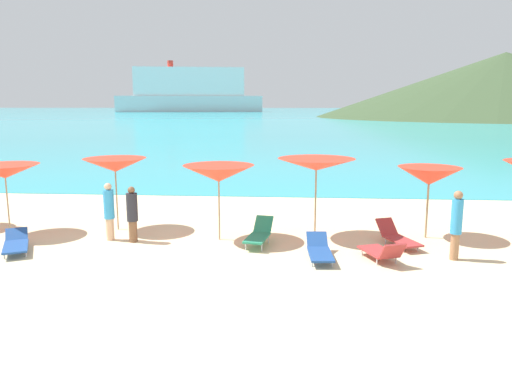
% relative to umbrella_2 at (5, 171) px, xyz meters
% --- Properties ---
extents(ground_plane, '(50.00, 100.00, 0.30)m').
position_rel_umbrella_2_xyz_m(ground_plane, '(4.79, 7.00, -2.08)').
color(ground_plane, beige).
extents(ocean_water, '(650.00, 440.00, 0.02)m').
position_rel_umbrella_2_xyz_m(ocean_water, '(4.79, 226.59, -1.92)').
color(ocean_water, '#2DADBC').
rests_on(ocean_water, ground_plane).
extents(headland_hill, '(107.32, 107.32, 18.42)m').
position_rel_umbrella_2_xyz_m(headland_hill, '(68.69, 135.55, 7.28)').
color(headland_hill, '#384C2D').
rests_on(headland_hill, ground_plane).
extents(umbrella_2, '(2.19, 2.19, 2.14)m').
position_rel_umbrella_2_xyz_m(umbrella_2, '(0.00, 0.00, 0.00)').
color(umbrella_2, '#9E7F59').
rests_on(umbrella_2, ground_plane).
extents(umbrella_3, '(1.95, 1.95, 2.27)m').
position_rel_umbrella_2_xyz_m(umbrella_3, '(3.11, 0.79, 0.13)').
color(umbrella_3, '#9E7F59').
rests_on(umbrella_3, ground_plane).
extents(umbrella_4, '(2.22, 2.22, 2.20)m').
position_rel_umbrella_2_xyz_m(umbrella_4, '(6.50, -0.12, 0.03)').
color(umbrella_4, '#9E7F59').
rests_on(umbrella_4, ground_plane).
extents(umbrella_5, '(2.37, 2.37, 2.37)m').
position_rel_umbrella_2_xyz_m(umbrella_5, '(9.30, 0.33, 0.26)').
color(umbrella_5, '#9E7F59').
rests_on(umbrella_5, ground_plane).
extents(umbrella_6, '(1.91, 1.91, 2.12)m').
position_rel_umbrella_2_xyz_m(umbrella_6, '(12.59, 0.55, -0.08)').
color(umbrella_6, '#9E7F59').
rests_on(umbrella_6, ground_plane).
extents(lounge_chair_0, '(1.06, 1.52, 0.63)m').
position_rel_umbrella_2_xyz_m(lounge_chair_0, '(10.90, -1.83, -1.67)').
color(lounge_chair_0, '#A53333').
rests_on(lounge_chair_0, ground_plane).
extents(lounge_chair_1, '(0.79, 1.64, 0.68)m').
position_rel_umbrella_2_xyz_m(lounge_chair_1, '(7.69, -0.57, -1.61)').
color(lounge_chair_1, '#268C66').
rests_on(lounge_chair_1, ground_plane).
extents(lounge_chair_3, '(1.10, 1.74, 0.62)m').
position_rel_umbrella_2_xyz_m(lounge_chair_3, '(11.58, -0.34, -1.68)').
color(lounge_chair_3, '#A53333').
rests_on(lounge_chair_3, ground_plane).
extents(lounge_chair_4, '(0.67, 1.69, 0.52)m').
position_rel_umbrella_2_xyz_m(lounge_chair_4, '(9.33, -1.74, -1.70)').
color(lounge_chair_4, '#1E478C').
rests_on(lounge_chair_4, ground_plane).
extents(lounge_chair_5, '(1.29, 1.74, 0.48)m').
position_rel_umbrella_2_xyz_m(lounge_chair_5, '(1.20, -1.73, -1.71)').
color(lounge_chair_5, '#1E478C').
rests_on(lounge_chair_5, ground_plane).
extents(beachgoer_0, '(0.31, 0.31, 1.62)m').
position_rel_umbrella_2_xyz_m(beachgoer_0, '(4.06, -0.57, -1.07)').
color(beachgoer_0, brown).
rests_on(beachgoer_0, ground_plane).
extents(beachgoer_3, '(0.30, 0.30, 1.69)m').
position_rel_umbrella_2_xyz_m(beachgoer_3, '(3.32, -0.43, -1.03)').
color(beachgoer_3, '#DBAA84').
rests_on(beachgoer_3, ground_plane).
extents(beachgoer_4, '(0.29, 0.29, 1.79)m').
position_rel_umbrella_2_xyz_m(beachgoer_4, '(12.77, -1.54, -0.96)').
color(beachgoer_4, '#A3704C').
rests_on(beachgoer_4, ground_plane).
extents(cruise_ship, '(69.92, 20.44, 23.98)m').
position_rel_umbrella_2_xyz_m(cruise_ship, '(-41.78, 222.77, 7.38)').
color(cruise_ship, silver).
rests_on(cruise_ship, ocean_water).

